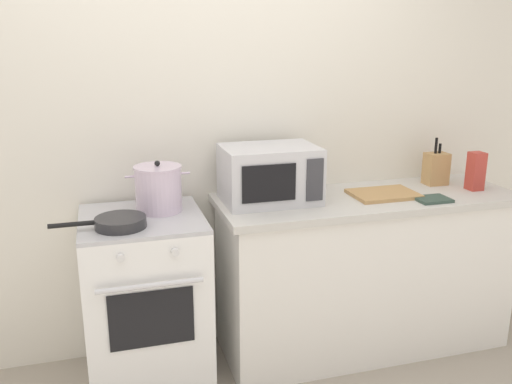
# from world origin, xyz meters

# --- Properties ---
(back_wall) EXTENTS (4.40, 0.10, 2.50)m
(back_wall) POSITION_xyz_m (0.30, 0.97, 1.25)
(back_wall) COLOR silver
(back_wall) RESTS_ON ground_plane
(lower_cabinet_right) EXTENTS (1.64, 0.56, 0.88)m
(lower_cabinet_right) POSITION_xyz_m (0.90, 0.62, 0.44)
(lower_cabinet_right) COLOR white
(lower_cabinet_right) RESTS_ON ground_plane
(countertop_right) EXTENTS (1.70, 0.60, 0.04)m
(countertop_right) POSITION_xyz_m (0.90, 0.62, 0.90)
(countertop_right) COLOR beige
(countertop_right) RESTS_ON lower_cabinet_right
(stove) EXTENTS (0.60, 0.64, 0.92)m
(stove) POSITION_xyz_m (-0.35, 0.60, 0.46)
(stove) COLOR white
(stove) RESTS_ON ground_plane
(stock_pot) EXTENTS (0.32, 0.24, 0.26)m
(stock_pot) POSITION_xyz_m (-0.25, 0.67, 1.04)
(stock_pot) COLOR silver
(stock_pot) RESTS_ON stove
(frying_pan) EXTENTS (0.44, 0.24, 0.05)m
(frying_pan) POSITION_xyz_m (-0.46, 0.47, 0.95)
(frying_pan) COLOR #28282B
(frying_pan) RESTS_ON stove
(microwave) EXTENTS (0.50, 0.37, 0.30)m
(microwave) POSITION_xyz_m (0.34, 0.68, 1.07)
(microwave) COLOR silver
(microwave) RESTS_ON countertop_right
(cutting_board) EXTENTS (0.36, 0.26, 0.02)m
(cutting_board) POSITION_xyz_m (0.98, 0.60, 0.93)
(cutting_board) COLOR tan
(cutting_board) RESTS_ON countertop_right
(knife_block) EXTENTS (0.13, 0.10, 0.28)m
(knife_block) POSITION_xyz_m (1.40, 0.74, 1.02)
(knife_block) COLOR tan
(knife_block) RESTS_ON countertop_right
(pasta_box) EXTENTS (0.08, 0.08, 0.22)m
(pasta_box) POSITION_xyz_m (1.55, 0.57, 1.03)
(pasta_box) COLOR #B73D33
(pasta_box) RESTS_ON countertop_right
(oven_mitt) EXTENTS (0.18, 0.14, 0.02)m
(oven_mitt) POSITION_xyz_m (1.19, 0.44, 0.93)
(oven_mitt) COLOR #384C42
(oven_mitt) RESTS_ON countertop_right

